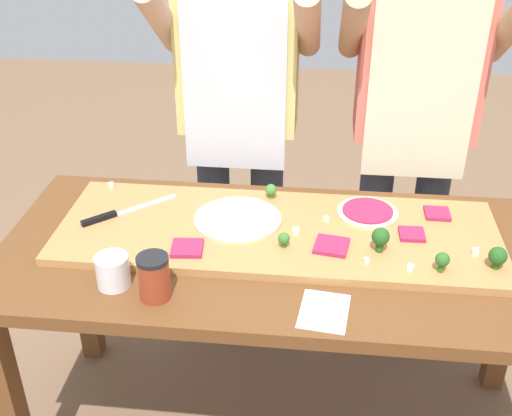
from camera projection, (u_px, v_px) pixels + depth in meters
The scene contains 25 objects.
prep_table at pixel (285, 278), 1.89m from camera, with size 1.66×0.74×0.76m.
cutting_board at pixel (277, 232), 1.89m from camera, with size 1.30×0.46×0.02m, color #B27F47.
chefs_knife at pixel (117, 213), 1.95m from camera, with size 0.25×0.23×0.02m.
pizza_whole_beet_magenta at pixel (368, 212), 1.95m from camera, with size 0.19×0.19×0.02m.
pizza_whole_cheese_artichoke at pixel (238, 219), 1.92m from camera, with size 0.26×0.26×0.02m.
pizza_slice_near_left at pixel (412, 234), 1.85m from camera, with size 0.07×0.07×0.01m, color #9E234C.
pizza_slice_far_left at pixel (437, 213), 1.95m from camera, with size 0.07×0.07×0.01m, color #9E234C.
pizza_slice_far_right at pixel (331, 246), 1.79m from camera, with size 0.09×0.09×0.01m, color #9E234C.
pizza_slice_near_right at pixel (187, 248), 1.78m from camera, with size 0.09×0.09×0.01m, color #9E234C.
broccoli_floret_back_right at pixel (271, 190), 2.03m from camera, with size 0.04×0.04×0.05m.
broccoli_floret_front_left at pixel (442, 260), 1.68m from camera, with size 0.04×0.04×0.06m.
broccoli_floret_front_mid at pixel (284, 239), 1.79m from camera, with size 0.03×0.03×0.04m.
broccoli_floret_back_left at pixel (498, 257), 1.69m from camera, with size 0.05×0.05×0.06m.
broccoli_floret_center_right at pixel (381, 238), 1.76m from camera, with size 0.05×0.05×0.07m.
cheese_crumble_a at pixel (366, 261), 1.73m from camera, with size 0.01×0.01×0.01m, color silver.
cheese_crumble_b at pixel (111, 185), 2.10m from camera, with size 0.02×0.02×0.02m, color white.
cheese_crumble_c at pixel (296, 231), 1.85m from camera, with size 0.02×0.02×0.02m, color silver.
cheese_crumble_d at pixel (475, 252), 1.76m from camera, with size 0.02×0.02×0.02m, color silver.
cheese_crumble_e at pixel (326, 219), 1.92m from camera, with size 0.01×0.01×0.01m, color white.
cheese_crumble_f at pixel (410, 268), 1.70m from camera, with size 0.02×0.02×0.02m, color white.
flour_cup at pixel (113, 273), 1.67m from camera, with size 0.09×0.09×0.09m.
sauce_jar at pixel (154, 277), 1.61m from camera, with size 0.08×0.08×0.12m.
recipe_note at pixel (324, 311), 1.59m from camera, with size 0.12×0.15×0.00m, color white.
cook_left at pixel (238, 101), 2.20m from camera, with size 0.54×0.39×1.67m.
cook_right at pixel (415, 108), 2.14m from camera, with size 0.54×0.39×1.67m.
Camera 1 is at (0.08, -1.53, 1.79)m, focal length 44.84 mm.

